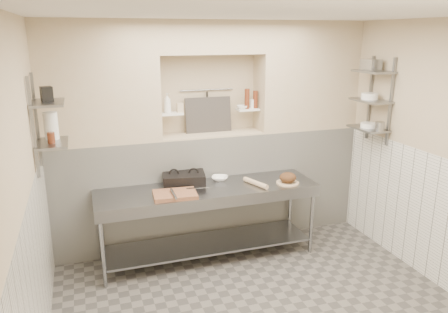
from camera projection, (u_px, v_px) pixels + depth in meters
name	position (u px, v px, depth m)	size (l,w,h in m)	color
ceiling	(271.00, 7.00, 3.55)	(4.00, 3.90, 0.10)	silver
wall_left	(19.00, 202.00, 3.33)	(0.10, 3.90, 2.80)	tan
wall_right	(446.00, 157.00, 4.57)	(0.10, 3.90, 2.80)	tan
wall_back	(205.00, 131.00, 5.77)	(4.00, 0.10, 2.80)	tan
wall_front	(432.00, 299.00, 2.12)	(4.00, 0.10, 2.80)	tan
backwall_lower	(211.00, 187.00, 5.73)	(4.00, 0.40, 1.40)	silver
alcove_sill	(211.00, 134.00, 5.54)	(1.30, 0.40, 0.02)	tan
backwall_pillar_left	(99.00, 83.00, 4.95)	(1.35, 0.40, 1.40)	tan
backwall_pillar_right	(306.00, 76.00, 5.76)	(1.35, 0.40, 1.40)	tan
backwall_header	(210.00, 37.00, 5.22)	(1.30, 0.40, 0.40)	tan
wainscot_left	(38.00, 282.00, 3.53)	(0.02, 3.90, 1.40)	silver
wainscot_right	(433.00, 219.00, 4.74)	(0.02, 3.90, 1.40)	silver
alcove_shelf_left	(171.00, 114.00, 5.31)	(0.28, 0.16, 0.03)	white
alcove_shelf_right	(248.00, 109.00, 5.61)	(0.28, 0.16, 0.03)	white
utensil_rail	(207.00, 90.00, 5.55)	(0.02, 0.02, 0.70)	gray
hanging_steel	(207.00, 103.00, 5.58)	(0.02, 0.02, 0.30)	black
splash_panel	(208.00, 115.00, 5.57)	(0.60, 0.02, 0.45)	#383330
shelf_rail_left_a	(37.00, 120.00, 4.38)	(0.03, 0.03, 0.95)	slate
shelf_rail_left_b	(33.00, 128.00, 4.02)	(0.03, 0.03, 0.95)	slate
wall_shelf_left_lower	(52.00, 143.00, 4.29)	(0.30, 0.50, 0.03)	slate
wall_shelf_left_upper	(48.00, 103.00, 4.19)	(0.30, 0.50, 0.03)	slate
shelf_rail_right_a	(370.00, 98.00, 5.56)	(0.03, 0.03, 1.05)	slate
shelf_rail_right_b	(391.00, 102.00, 5.20)	(0.03, 0.03, 1.05)	slate
wall_shelf_right_lower	(368.00, 129.00, 5.43)	(0.30, 0.50, 0.03)	slate
wall_shelf_right_mid	(371.00, 101.00, 5.34)	(0.30, 0.50, 0.03)	slate
wall_shelf_right_upper	(373.00, 72.00, 5.24)	(0.30, 0.50, 0.03)	slate
prep_table	(208.00, 208.00, 5.17)	(2.60, 0.70, 0.90)	gray
panini_press	(184.00, 179.00, 5.22)	(0.55, 0.44, 0.13)	black
cutting_board	(175.00, 194.00, 4.83)	(0.48, 0.33, 0.04)	brown
knife_blade	(198.00, 188.00, 4.96)	(0.27, 0.03, 0.01)	gray
tongs	(174.00, 194.00, 4.75)	(0.03, 0.03, 0.29)	gray
mixing_bowl	(220.00, 178.00, 5.37)	(0.20, 0.20, 0.05)	white
rolling_pin	(256.00, 183.00, 5.18)	(0.06, 0.06, 0.39)	#CFB388
bread_board	(288.00, 183.00, 5.25)	(0.27, 0.27, 0.02)	#CFB388
bread_loaf	(288.00, 177.00, 5.23)	(0.20, 0.20, 0.12)	#4C2D19
bottle_soap	(167.00, 103.00, 5.27)	(0.09, 0.09, 0.24)	white
jar_alcove	(180.00, 108.00, 5.32)	(0.08, 0.08, 0.11)	tan
bowl_alcove	(242.00, 107.00, 5.58)	(0.14, 0.14, 0.04)	white
condiment_a	(255.00, 99.00, 5.60)	(0.06, 0.06, 0.22)	#572413
condiment_b	(247.00, 99.00, 5.55)	(0.06, 0.06, 0.26)	#572413
condiment_c	(252.00, 104.00, 5.63)	(0.07, 0.07, 0.11)	white
jug_left	(51.00, 126.00, 4.37)	(0.14, 0.14, 0.27)	white
jar_left	(51.00, 138.00, 4.23)	(0.07, 0.07, 0.11)	#572413
box_left_upper	(47.00, 94.00, 4.16)	(0.10, 0.10, 0.14)	black
bowl_right	(368.00, 125.00, 5.42)	(0.19, 0.19, 0.06)	white
canister_right	(380.00, 126.00, 5.22)	(0.11, 0.11, 0.11)	gray
bowl_right_mid	(370.00, 96.00, 5.35)	(0.20, 0.20, 0.08)	white
basket_right	(371.00, 65.00, 5.28)	(0.17, 0.21, 0.13)	gray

